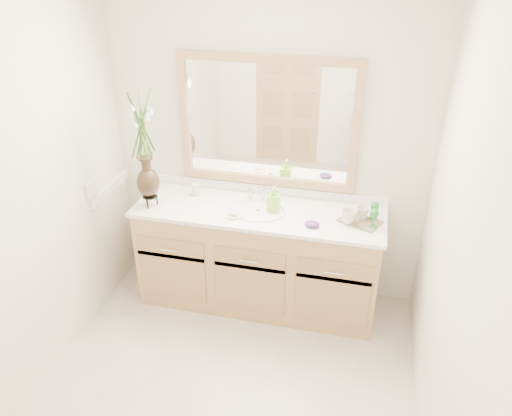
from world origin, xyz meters
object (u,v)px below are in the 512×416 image
(flower_vase, at_px, (143,136))
(tumbler, at_px, (196,190))
(tray, at_px, (360,221))
(soap_bottle, at_px, (274,200))

(flower_vase, height_order, tumbler, flower_vase)
(tumbler, xyz_separation_m, tray, (1.25, -0.13, -0.04))
(flower_vase, height_order, soap_bottle, flower_vase)
(flower_vase, xyz_separation_m, soap_bottle, (0.90, 0.14, -0.46))
(soap_bottle, xyz_separation_m, tray, (0.62, -0.03, -0.08))
(flower_vase, xyz_separation_m, tray, (1.53, 0.12, -0.54))
(tumbler, bearing_deg, flower_vase, -137.99)
(soap_bottle, relative_size, tray, 0.63)
(flower_vase, relative_size, tumbler, 8.92)
(soap_bottle, bearing_deg, tray, -2.19)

